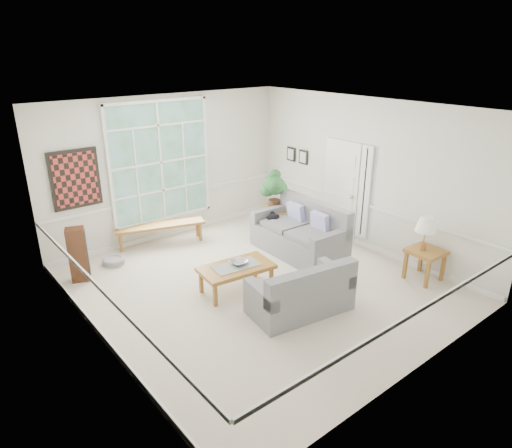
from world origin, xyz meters
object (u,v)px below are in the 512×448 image
(coffee_table, at_px, (236,278))
(end_table, at_px, (279,222))
(side_table, at_px, (424,265))
(loveseat_front, at_px, (300,287))
(loveseat_right, at_px, (299,229))

(coffee_table, relative_size, end_table, 2.07)
(coffee_table, height_order, end_table, end_table)
(coffee_table, height_order, side_table, side_table)
(loveseat_front, distance_m, end_table, 3.09)
(loveseat_front, bearing_deg, side_table, -5.47)
(loveseat_right, xyz_separation_m, coffee_table, (-1.86, -0.42, -0.29))
(coffee_table, bearing_deg, end_table, 39.30)
(loveseat_front, height_order, coffee_table, loveseat_front)
(end_table, xyz_separation_m, side_table, (0.64, -3.16, -0.01))
(loveseat_front, xyz_separation_m, coffee_table, (-0.39, 1.13, -0.19))
(loveseat_right, bearing_deg, end_table, 73.33)
(end_table, distance_m, side_table, 3.22)
(loveseat_right, bearing_deg, side_table, -64.41)
(coffee_table, distance_m, side_table, 3.33)
(end_table, relative_size, side_table, 1.03)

